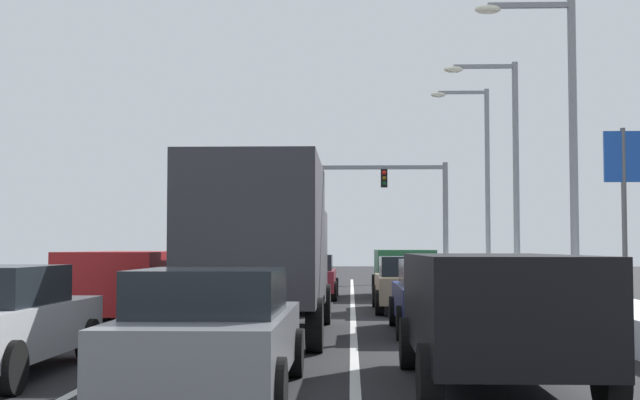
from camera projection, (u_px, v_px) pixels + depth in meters
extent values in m
plane|color=black|center=(282.00, 321.00, 20.96)|extent=(120.00, 120.00, 0.00)
cube|color=silver|center=(353.00, 309.00, 25.05)|extent=(0.14, 45.69, 0.01)
cube|color=silver|center=(234.00, 309.00, 25.17)|extent=(0.14, 45.69, 0.01)
cube|color=white|center=(540.00, 298.00, 24.88)|extent=(1.78, 45.69, 0.62)
cube|color=white|center=(52.00, 299.00, 25.37)|extent=(1.94, 45.69, 0.52)
cube|color=black|center=(493.00, 304.00, 11.06)|extent=(1.95, 4.90, 1.25)
cube|color=black|center=(532.00, 292.00, 8.67)|extent=(1.56, 0.06, 0.55)
cube|color=red|center=(453.00, 330.00, 8.69)|extent=(0.20, 0.08, 0.28)
cube|color=red|center=(613.00, 331.00, 8.63)|extent=(0.20, 0.08, 0.28)
cylinder|color=black|center=(409.00, 343.00, 12.76)|extent=(0.25, 0.74, 0.74)
cylinder|color=black|center=(541.00, 344.00, 12.69)|extent=(0.25, 0.74, 0.74)
cylinder|color=black|center=(430.00, 378.00, 9.36)|extent=(0.25, 0.74, 0.74)
cylinder|color=black|center=(611.00, 379.00, 9.30)|extent=(0.25, 0.74, 0.74)
cube|color=navy|center=(441.00, 302.00, 18.14)|extent=(1.82, 4.50, 0.70)
cube|color=black|center=(441.00, 273.00, 18.02)|extent=(1.64, 2.20, 0.55)
cube|color=red|center=(415.00, 303.00, 15.97)|extent=(0.24, 0.08, 0.14)
cube|color=red|center=(491.00, 303.00, 15.92)|extent=(0.24, 0.08, 0.14)
cylinder|color=black|center=(394.00, 311.00, 19.70)|extent=(0.22, 0.66, 0.66)
cylinder|color=black|center=(474.00, 311.00, 19.63)|extent=(0.22, 0.66, 0.66)
cylinder|color=black|center=(402.00, 323.00, 16.60)|extent=(0.22, 0.66, 0.66)
cylinder|color=black|center=(497.00, 323.00, 16.54)|extent=(0.22, 0.66, 0.66)
cube|color=#937F60|center=(410.00, 288.00, 24.26)|extent=(1.82, 4.50, 0.70)
cube|color=black|center=(410.00, 266.00, 24.14)|extent=(1.64, 2.20, 0.55)
cube|color=red|center=(388.00, 287.00, 22.09)|extent=(0.24, 0.08, 0.14)
cube|color=red|center=(443.00, 288.00, 22.04)|extent=(0.24, 0.08, 0.14)
cylinder|color=black|center=(376.00, 296.00, 25.82)|extent=(0.22, 0.66, 0.66)
cylinder|color=black|center=(437.00, 296.00, 25.76)|extent=(0.22, 0.66, 0.66)
cylinder|color=black|center=(379.00, 303.00, 22.72)|extent=(0.22, 0.66, 0.66)
cylinder|color=black|center=(448.00, 303.00, 22.66)|extent=(0.22, 0.66, 0.66)
cube|color=#1E5633|center=(403.00, 267.00, 31.35)|extent=(1.95, 4.90, 1.25)
cube|color=black|center=(408.00, 261.00, 28.96)|extent=(1.56, 0.06, 0.55)
cube|color=red|center=(384.00, 272.00, 28.97)|extent=(0.20, 0.08, 0.28)
cube|color=red|center=(431.00, 272.00, 28.92)|extent=(0.20, 0.08, 0.28)
cylinder|color=black|center=(375.00, 284.00, 33.04)|extent=(0.25, 0.74, 0.74)
cylinder|color=black|center=(426.00, 284.00, 32.97)|extent=(0.25, 0.74, 0.74)
cylinder|color=black|center=(378.00, 288.00, 29.65)|extent=(0.25, 0.74, 0.74)
cylinder|color=black|center=(435.00, 289.00, 29.58)|extent=(0.25, 0.74, 0.74)
cube|color=slate|center=(212.00, 343.00, 10.44)|extent=(1.82, 4.50, 0.70)
cube|color=black|center=(210.00, 292.00, 10.32)|extent=(1.64, 2.20, 0.55)
cube|color=red|center=(102.00, 355.00, 8.27)|extent=(0.24, 0.08, 0.14)
cube|color=red|center=(248.00, 356.00, 8.23)|extent=(0.24, 0.08, 0.14)
cylinder|color=black|center=(165.00, 352.00, 12.00)|extent=(0.22, 0.66, 0.66)
cylinder|color=black|center=(295.00, 353.00, 11.94)|extent=(0.22, 0.66, 0.66)
cylinder|color=black|center=(100.00, 389.00, 8.91)|extent=(0.22, 0.66, 0.66)
cylinder|color=black|center=(275.00, 390.00, 8.85)|extent=(0.22, 0.66, 0.66)
cube|color=#38383D|center=(274.00, 256.00, 19.88)|extent=(2.35, 2.20, 2.00)
cube|color=#333338|center=(258.00, 231.00, 16.32)|extent=(2.35, 5.00, 2.60)
cylinder|color=black|center=(227.00, 304.00, 20.16)|extent=(0.28, 0.92, 0.92)
cylinder|color=black|center=(324.00, 304.00, 20.09)|extent=(0.28, 0.92, 0.92)
cylinder|color=black|center=(181.00, 325.00, 14.78)|extent=(0.28, 0.92, 0.92)
cylinder|color=black|center=(315.00, 325.00, 14.70)|extent=(0.28, 0.92, 0.92)
cube|color=silver|center=(291.00, 288.00, 24.37)|extent=(1.82, 4.50, 0.70)
cube|color=black|center=(290.00, 266.00, 24.26)|extent=(1.64, 2.20, 0.55)
cube|color=red|center=(257.00, 287.00, 22.21)|extent=(0.24, 0.08, 0.14)
cube|color=red|center=(312.00, 287.00, 22.16)|extent=(0.24, 0.08, 0.14)
cylinder|color=black|center=(264.00, 296.00, 25.93)|extent=(0.22, 0.66, 0.66)
cylinder|color=black|center=(324.00, 296.00, 25.87)|extent=(0.22, 0.66, 0.66)
cylinder|color=black|center=(252.00, 302.00, 22.84)|extent=(0.22, 0.66, 0.66)
cylinder|color=black|center=(321.00, 302.00, 22.78)|extent=(0.22, 0.66, 0.66)
cube|color=maroon|center=(309.00, 280.00, 30.16)|extent=(1.82, 4.50, 0.70)
cube|color=black|center=(308.00, 263.00, 30.04)|extent=(1.64, 2.20, 0.55)
cube|color=red|center=(284.00, 279.00, 28.00)|extent=(0.24, 0.08, 0.14)
cube|color=red|center=(327.00, 279.00, 27.95)|extent=(0.24, 0.08, 0.14)
cylinder|color=black|center=(286.00, 287.00, 31.72)|extent=(0.22, 0.66, 0.66)
cylinder|color=black|center=(335.00, 287.00, 31.66)|extent=(0.22, 0.66, 0.66)
cylinder|color=black|center=(279.00, 291.00, 28.63)|extent=(0.22, 0.66, 0.66)
cylinder|color=black|center=(334.00, 291.00, 28.57)|extent=(0.22, 0.66, 0.66)
cylinder|color=black|center=(88.00, 340.00, 13.54)|extent=(0.22, 0.66, 0.66)
cylinder|color=black|center=(10.00, 368.00, 10.45)|extent=(0.22, 0.66, 0.66)
cube|color=maroon|center=(131.00, 280.00, 19.17)|extent=(1.95, 4.90, 1.25)
cube|color=black|center=(99.00, 270.00, 16.78)|extent=(1.56, 0.06, 0.55)
cube|color=red|center=(59.00, 290.00, 16.80)|extent=(0.20, 0.08, 0.28)
cube|color=red|center=(139.00, 290.00, 16.74)|extent=(0.20, 0.08, 0.28)
cylinder|color=black|center=(108.00, 306.00, 20.86)|extent=(0.25, 0.74, 0.74)
cylinder|color=black|center=(188.00, 306.00, 20.80)|extent=(0.25, 0.74, 0.74)
cylinder|color=black|center=(61.00, 317.00, 17.47)|extent=(0.25, 0.74, 0.74)
cylinder|color=black|center=(156.00, 318.00, 17.40)|extent=(0.25, 0.74, 0.74)
cube|color=black|center=(182.00, 285.00, 26.08)|extent=(1.82, 4.50, 0.70)
cube|color=black|center=(182.00, 265.00, 25.96)|extent=(1.64, 2.20, 0.55)
cube|color=red|center=(142.00, 284.00, 23.92)|extent=(0.24, 0.08, 0.14)
cube|color=red|center=(192.00, 284.00, 23.87)|extent=(0.24, 0.08, 0.14)
cylinder|color=black|center=(164.00, 293.00, 27.64)|extent=(0.22, 0.66, 0.66)
cylinder|color=black|center=(220.00, 293.00, 27.58)|extent=(0.22, 0.66, 0.66)
cylinder|color=black|center=(140.00, 298.00, 24.55)|extent=(0.22, 0.66, 0.66)
cylinder|color=black|center=(203.00, 299.00, 24.49)|extent=(0.22, 0.66, 0.66)
cube|color=navy|center=(219.00, 266.00, 33.25)|extent=(1.95, 4.90, 1.25)
cube|color=black|center=(209.00, 260.00, 30.86)|extent=(1.56, 0.06, 0.55)
cube|color=red|center=(187.00, 270.00, 30.87)|extent=(0.20, 0.08, 0.28)
cube|color=red|center=(231.00, 271.00, 30.82)|extent=(0.20, 0.08, 0.28)
cylinder|color=black|center=(201.00, 282.00, 34.94)|extent=(0.25, 0.74, 0.74)
cylinder|color=black|center=(249.00, 282.00, 34.87)|extent=(0.25, 0.74, 0.74)
cylinder|color=black|center=(185.00, 286.00, 31.55)|extent=(0.25, 0.74, 0.74)
cylinder|color=black|center=(238.00, 286.00, 31.48)|extent=(0.25, 0.74, 0.74)
cylinder|color=slate|center=(446.00, 222.00, 45.77)|extent=(0.28, 0.28, 6.20)
cube|color=slate|center=(375.00, 167.00, 46.05)|extent=(7.40, 0.20, 0.20)
cube|color=black|center=(384.00, 178.00, 46.00)|extent=(0.34, 0.34, 0.95)
sphere|color=red|center=(384.00, 173.00, 45.83)|extent=(0.22, 0.22, 0.22)
sphere|color=#593F0C|center=(384.00, 178.00, 45.82)|extent=(0.22, 0.22, 0.22)
sphere|color=#0C3819|center=(384.00, 183.00, 45.80)|extent=(0.22, 0.22, 0.22)
cube|color=black|center=(319.00, 178.00, 46.12)|extent=(0.34, 0.34, 0.95)
sphere|color=red|center=(319.00, 173.00, 45.95)|extent=(0.22, 0.22, 0.22)
sphere|color=#593F0C|center=(319.00, 178.00, 45.94)|extent=(0.22, 0.22, 0.22)
sphere|color=#0C3819|center=(319.00, 184.00, 45.92)|extent=(0.22, 0.22, 0.22)
cylinder|color=gray|center=(574.00, 156.00, 23.00)|extent=(0.22, 0.22, 8.32)
cube|color=gray|center=(529.00, 5.00, 23.25)|extent=(2.20, 0.14, 0.14)
ellipsoid|color=#EAE5C6|center=(488.00, 9.00, 23.28)|extent=(0.70, 0.36, 0.24)
cylinder|color=gray|center=(516.00, 179.00, 31.29)|extent=(0.22, 0.22, 8.41)
cube|color=gray|center=(484.00, 67.00, 31.54)|extent=(2.20, 0.14, 0.14)
ellipsoid|color=#EAE5C6|center=(453.00, 69.00, 31.58)|extent=(0.70, 0.36, 0.24)
cylinder|color=gray|center=(488.00, 187.00, 39.58)|extent=(0.22, 0.22, 8.94)
cube|color=gray|center=(462.00, 92.00, 39.85)|extent=(2.20, 0.14, 0.14)
ellipsoid|color=#EAE5C6|center=(438.00, 95.00, 39.89)|extent=(0.70, 0.36, 0.24)
cylinder|color=#59595B|center=(624.00, 216.00, 27.36)|extent=(0.16, 0.16, 5.50)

